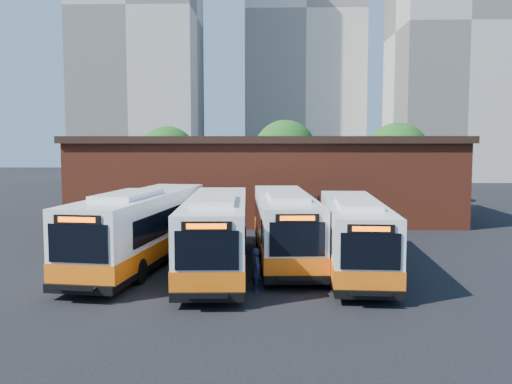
{
  "coord_description": "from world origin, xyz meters",
  "views": [
    {
      "loc": [
        0.21,
        -22.8,
        5.9
      ],
      "look_at": [
        -0.45,
        6.9,
        3.23
      ],
      "focal_mm": 38.0,
      "sensor_mm": 36.0,
      "label": 1
    }
  ],
  "objects_px": {
    "bus_mideast": "(284,228)",
    "transit_worker": "(257,270)",
    "bus_west": "(142,230)",
    "bus_east": "(353,237)",
    "bus_midwest": "(217,235)"
  },
  "relations": [
    {
      "from": "bus_mideast",
      "to": "bus_east",
      "type": "xyz_separation_m",
      "value": [
        3.18,
        -2.23,
        -0.05
      ]
    },
    {
      "from": "bus_mideast",
      "to": "bus_east",
      "type": "height_order",
      "value": "bus_mideast"
    },
    {
      "from": "bus_east",
      "to": "bus_mideast",
      "type": "bearing_deg",
      "value": 148.11
    },
    {
      "from": "bus_west",
      "to": "transit_worker",
      "type": "height_order",
      "value": "bus_west"
    },
    {
      "from": "bus_midwest",
      "to": "bus_mideast",
      "type": "height_order",
      "value": "bus_midwest"
    },
    {
      "from": "bus_west",
      "to": "bus_east",
      "type": "bearing_deg",
      "value": 3.09
    },
    {
      "from": "bus_midwest",
      "to": "bus_mideast",
      "type": "distance_m",
      "value": 4.04
    },
    {
      "from": "bus_east",
      "to": "transit_worker",
      "type": "xyz_separation_m",
      "value": [
        -4.46,
        -3.9,
        -0.67
      ]
    },
    {
      "from": "bus_west",
      "to": "transit_worker",
      "type": "bearing_deg",
      "value": -31.85
    },
    {
      "from": "bus_west",
      "to": "bus_east",
      "type": "height_order",
      "value": "bus_west"
    },
    {
      "from": "transit_worker",
      "to": "bus_midwest",
      "type": "bearing_deg",
      "value": 25.69
    },
    {
      "from": "bus_west",
      "to": "bus_midwest",
      "type": "distance_m",
      "value": 3.89
    },
    {
      "from": "bus_midwest",
      "to": "transit_worker",
      "type": "height_order",
      "value": "bus_midwest"
    },
    {
      "from": "bus_mideast",
      "to": "bus_east",
      "type": "distance_m",
      "value": 3.88
    },
    {
      "from": "bus_mideast",
      "to": "transit_worker",
      "type": "relative_size",
      "value": 7.46
    }
  ]
}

